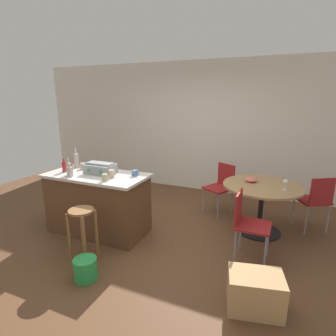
{
  "coord_description": "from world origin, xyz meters",
  "views": [
    {
      "loc": [
        1.53,
        -3.11,
        1.95
      ],
      "look_at": [
        0.07,
        0.27,
        0.99
      ],
      "focal_mm": 28.85,
      "sensor_mm": 36.0,
      "label": 1
    }
  ],
  "objects_px": {
    "folding_chair_far": "(248,221)",
    "plastic_bucket": "(85,269)",
    "folding_chair_left": "(315,199)",
    "cup_1": "(83,166)",
    "kitchen_island": "(98,203)",
    "cup_4": "(135,173)",
    "bottle_3": "(64,167)",
    "serving_bowl": "(251,180)",
    "cup_0": "(105,177)",
    "cardboard_box": "(255,292)",
    "cup_3": "(112,174)",
    "toolbox": "(100,168)",
    "bottle_2": "(69,169)",
    "bottle_1": "(76,160)",
    "wine_glass": "(286,182)",
    "wooden_stool": "(82,225)",
    "folding_chair_near": "(221,185)",
    "dining_table": "(262,196)",
    "bottle_0": "(70,171)",
    "cup_2": "(69,166)"
  },
  "relations": [
    {
      "from": "dining_table",
      "to": "cup_3",
      "type": "relative_size",
      "value": 9.59
    },
    {
      "from": "bottle_3",
      "to": "serving_bowl",
      "type": "bearing_deg",
      "value": 22.85
    },
    {
      "from": "cup_2",
      "to": "plastic_bucket",
      "type": "relative_size",
      "value": 0.42
    },
    {
      "from": "bottle_1",
      "to": "plastic_bucket",
      "type": "relative_size",
      "value": 1.22
    },
    {
      "from": "toolbox",
      "to": "serving_bowl",
      "type": "xyz_separation_m",
      "value": [
        2.02,
        0.94,
        -0.19
      ]
    },
    {
      "from": "folding_chair_far",
      "to": "plastic_bucket",
      "type": "distance_m",
      "value": 1.96
    },
    {
      "from": "wooden_stool",
      "to": "bottle_1",
      "type": "height_order",
      "value": "bottle_1"
    },
    {
      "from": "kitchen_island",
      "to": "cup_4",
      "type": "bearing_deg",
      "value": 14.89
    },
    {
      "from": "wooden_stool",
      "to": "toolbox",
      "type": "height_order",
      "value": "toolbox"
    },
    {
      "from": "kitchen_island",
      "to": "toolbox",
      "type": "xyz_separation_m",
      "value": [
        0.03,
        0.06,
        0.52
      ]
    },
    {
      "from": "cup_1",
      "to": "bottle_1",
      "type": "bearing_deg",
      "value": 167.35
    },
    {
      "from": "bottle_1",
      "to": "bottle_2",
      "type": "distance_m",
      "value": 0.44
    },
    {
      "from": "plastic_bucket",
      "to": "cup_3",
      "type": "bearing_deg",
      "value": 105.23
    },
    {
      "from": "cup_2",
      "to": "folding_chair_near",
      "type": "bearing_deg",
      "value": 32.55
    },
    {
      "from": "kitchen_island",
      "to": "bottle_0",
      "type": "relative_size",
      "value": 7.99
    },
    {
      "from": "kitchen_island",
      "to": "folding_chair_left",
      "type": "relative_size",
      "value": 1.72
    },
    {
      "from": "cup_1",
      "to": "cup_4",
      "type": "xyz_separation_m",
      "value": [
        0.93,
        -0.02,
        -0.01
      ]
    },
    {
      "from": "serving_bowl",
      "to": "folding_chair_far",
      "type": "bearing_deg",
      "value": -84.65
    },
    {
      "from": "toolbox",
      "to": "plastic_bucket",
      "type": "height_order",
      "value": "toolbox"
    },
    {
      "from": "kitchen_island",
      "to": "cup_0",
      "type": "height_order",
      "value": "cup_0"
    },
    {
      "from": "wine_glass",
      "to": "kitchen_island",
      "type": "bearing_deg",
      "value": -161.95
    },
    {
      "from": "wooden_stool",
      "to": "cup_0",
      "type": "relative_size",
      "value": 6.0
    },
    {
      "from": "folding_chair_left",
      "to": "wine_glass",
      "type": "relative_size",
      "value": 6.03
    },
    {
      "from": "kitchen_island",
      "to": "bottle_1",
      "type": "relative_size",
      "value": 4.73
    },
    {
      "from": "kitchen_island",
      "to": "plastic_bucket",
      "type": "relative_size",
      "value": 5.78
    },
    {
      "from": "cup_4",
      "to": "wooden_stool",
      "type": "bearing_deg",
      "value": -107.59
    },
    {
      "from": "kitchen_island",
      "to": "wine_glass",
      "type": "height_order",
      "value": "kitchen_island"
    },
    {
      "from": "folding_chair_near",
      "to": "cup_3",
      "type": "bearing_deg",
      "value": -130.08
    },
    {
      "from": "kitchen_island",
      "to": "toolbox",
      "type": "bearing_deg",
      "value": 63.82
    },
    {
      "from": "bottle_2",
      "to": "plastic_bucket",
      "type": "distance_m",
      "value": 1.48
    },
    {
      "from": "folding_chair_near",
      "to": "bottle_2",
      "type": "height_order",
      "value": "bottle_2"
    },
    {
      "from": "bottle_2",
      "to": "bottle_1",
      "type": "bearing_deg",
      "value": 118.06
    },
    {
      "from": "toolbox",
      "to": "bottle_1",
      "type": "height_order",
      "value": "bottle_1"
    },
    {
      "from": "bottle_0",
      "to": "wine_glass",
      "type": "distance_m",
      "value": 2.96
    },
    {
      "from": "cup_2",
      "to": "plastic_bucket",
      "type": "distance_m",
      "value": 1.74
    },
    {
      "from": "cup_2",
      "to": "bottle_1",
      "type": "bearing_deg",
      "value": 80.34
    },
    {
      "from": "cup_3",
      "to": "dining_table",
      "type": "bearing_deg",
      "value": 26.83
    },
    {
      "from": "folding_chair_left",
      "to": "cup_1",
      "type": "height_order",
      "value": "cup_1"
    },
    {
      "from": "bottle_2",
      "to": "cup_3",
      "type": "distance_m",
      "value": 0.65
    },
    {
      "from": "plastic_bucket",
      "to": "serving_bowl",
      "type": "bearing_deg",
      "value": 53.32
    },
    {
      "from": "cup_2",
      "to": "cardboard_box",
      "type": "relative_size",
      "value": 0.21
    },
    {
      "from": "dining_table",
      "to": "wine_glass",
      "type": "height_order",
      "value": "wine_glass"
    },
    {
      "from": "cup_2",
      "to": "serving_bowl",
      "type": "xyz_separation_m",
      "value": [
        2.6,
        0.94,
        -0.16
      ]
    },
    {
      "from": "bottle_2",
      "to": "plastic_bucket",
      "type": "bearing_deg",
      "value": -42.3
    },
    {
      "from": "cup_0",
      "to": "cardboard_box",
      "type": "xyz_separation_m",
      "value": [
        2.02,
        -0.5,
        -0.75
      ]
    },
    {
      "from": "bottle_3",
      "to": "cup_2",
      "type": "distance_m",
      "value": 0.15
    },
    {
      "from": "folding_chair_near",
      "to": "bottle_3",
      "type": "distance_m",
      "value": 2.55
    },
    {
      "from": "bottle_1",
      "to": "cup_3",
      "type": "relative_size",
      "value": 2.67
    },
    {
      "from": "cup_0",
      "to": "cup_2",
      "type": "xyz_separation_m",
      "value": [
        -0.87,
        0.28,
        0.0
      ]
    },
    {
      "from": "kitchen_island",
      "to": "wine_glass",
      "type": "relative_size",
      "value": 10.37
    }
  ]
}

